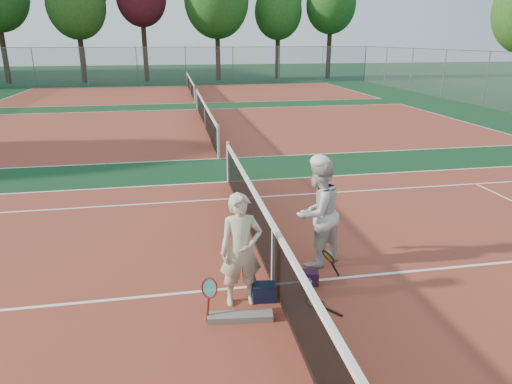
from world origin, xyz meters
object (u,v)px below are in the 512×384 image
(player_b, at_px, (318,213))
(sports_bag_navy, at_px, (264,292))
(racket_red, at_px, (210,299))
(player_a, at_px, (241,250))
(water_bottle, at_px, (309,290))
(net_main, at_px, (273,255))
(racket_black_held, at_px, (328,265))
(racket_spare, at_px, (315,303))
(sports_bag_purple, at_px, (309,278))

(player_b, relative_size, sports_bag_navy, 5.57)
(player_b, distance_m, racket_red, 2.39)
(player_a, bearing_deg, player_b, 32.80)
(player_a, relative_size, racket_red, 2.82)
(player_a, bearing_deg, water_bottle, -7.74)
(net_main, xyz_separation_m, racket_red, (-1.03, -0.70, -0.22))
(net_main, relative_size, racket_black_held, 20.80)
(player_a, height_order, racket_red, player_a)
(racket_spare, bearing_deg, sports_bag_purple, -44.36)
(racket_spare, relative_size, sports_bag_purple, 2.19)
(player_b, height_order, water_bottle, player_b)
(racket_red, distance_m, sports_bag_purple, 1.72)
(player_a, distance_m, player_b, 1.74)
(racket_red, bearing_deg, player_b, -25.23)
(racket_spare, height_order, sports_bag_navy, sports_bag_navy)
(player_a, relative_size, player_b, 0.90)
(racket_red, relative_size, racket_black_held, 1.12)
(net_main, bearing_deg, sports_bag_navy, -119.00)
(racket_black_held, distance_m, water_bottle, 0.68)
(racket_spare, xyz_separation_m, water_bottle, (-0.05, 0.14, 0.14))
(sports_bag_navy, relative_size, water_bottle, 1.10)
(racket_black_held, relative_size, racket_spare, 0.88)
(sports_bag_navy, bearing_deg, net_main, 61.00)
(racket_black_held, xyz_separation_m, sports_bag_navy, (-1.10, -0.38, -0.13))
(racket_spare, bearing_deg, sports_bag_navy, 35.15)
(sports_bag_navy, bearing_deg, racket_spare, -19.02)
(racket_spare, bearing_deg, water_bottle, -15.05)
(net_main, xyz_separation_m, sports_bag_navy, (-0.22, -0.40, -0.38))
(player_b, bearing_deg, player_a, 3.19)
(sports_bag_navy, bearing_deg, water_bottle, -8.85)
(player_a, bearing_deg, racket_spare, -15.01)
(player_a, bearing_deg, sports_bag_purple, 13.69)
(racket_red, bearing_deg, player_a, -26.81)
(racket_black_held, distance_m, sports_bag_purple, 0.36)
(player_b, relative_size, racket_black_held, 3.48)
(sports_bag_purple, bearing_deg, racket_red, -159.02)
(player_b, relative_size, racket_red, 3.12)
(net_main, relative_size, water_bottle, 36.60)
(racket_red, relative_size, sports_bag_navy, 1.79)
(racket_red, distance_m, racket_spare, 1.54)
(racket_red, height_order, racket_spare, racket_red)
(player_b, xyz_separation_m, racket_red, (-1.91, -1.29, -0.62))
(racket_spare, relative_size, sports_bag_navy, 1.82)
(racket_red, bearing_deg, net_main, -25.11)
(racket_black_held, bearing_deg, racket_spare, 35.06)
(player_b, height_order, sports_bag_purple, player_b)
(net_main, bearing_deg, racket_black_held, -0.94)
(net_main, xyz_separation_m, sports_bag_purple, (0.56, -0.09, -0.40))
(net_main, xyz_separation_m, racket_spare, (0.48, -0.64, -0.49))
(player_a, relative_size, sports_bag_purple, 6.05)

